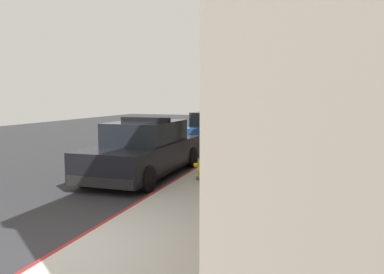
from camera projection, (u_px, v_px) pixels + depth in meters
ground_plane at (119, 152)px, 16.13m from camera, size 29.91×60.00×0.20m
sidewalk_pavement at (260, 155)px, 14.26m from camera, size 2.82×60.00×0.13m
curb_painted_edge at (223, 153)px, 14.71m from camera, size 0.08×60.00×0.13m
police_cruiser at (145, 150)px, 10.87m from camera, size 1.94×4.84×1.68m
parked_car_silver_ahead at (214, 130)px, 17.54m from camera, size 1.94×4.84×1.56m
parked_car_dark_far at (250, 117)px, 27.66m from camera, size 1.94×4.84×1.56m
fire_hydrant at (202, 166)px, 9.77m from camera, size 0.44×0.40×0.76m
street_tree at (255, 70)px, 14.50m from camera, size 2.64×2.64×4.50m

